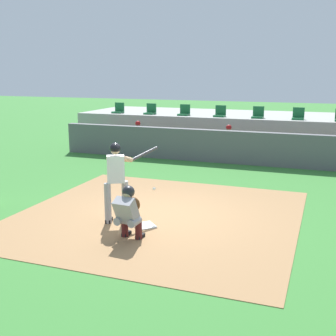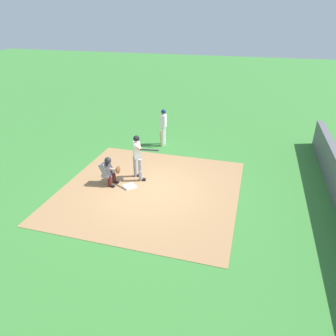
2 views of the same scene
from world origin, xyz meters
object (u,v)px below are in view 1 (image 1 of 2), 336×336
at_px(dugout_player_1, 228,141).
at_px(stadium_seat_1, 150,111).
at_px(home_plate, 144,226).
at_px(catcher_crouched, 129,211).
at_px(batter_at_plate, 117,177).
at_px(stadium_seat_5, 298,116).
at_px(stadium_seat_2, 184,112).
at_px(stadium_seat_4, 258,115).
at_px(stadium_seat_0, 119,110).
at_px(stadium_seat_3, 220,113).
at_px(dugout_player_0, 137,136).

distance_m(dugout_player_1, stadium_seat_1, 4.63).
relative_size(home_plate, catcher_crouched, 0.27).
xyz_separation_m(batter_at_plate, dugout_player_1, (0.69, 8.03, -0.36)).
distance_m(dugout_player_1, stadium_seat_5, 3.28).
bearing_deg(stadium_seat_5, home_plate, -103.47).
xyz_separation_m(home_plate, stadium_seat_1, (-4.06, 10.18, 1.51)).
distance_m(stadium_seat_2, stadium_seat_4, 3.25).
xyz_separation_m(batter_at_plate, stadium_seat_0, (-5.00, 10.07, 0.50)).
bearing_deg(catcher_crouched, stadium_seat_4, 85.81).
bearing_deg(dugout_player_1, stadium_seat_3, 111.95).
height_order(stadium_seat_1, stadium_seat_2, same).
bearing_deg(catcher_crouched, stadium_seat_3, 94.29).
distance_m(home_plate, stadium_seat_1, 11.06).
bearing_deg(stadium_seat_5, catcher_crouched, -102.49).
distance_m(batter_at_plate, stadium_seat_2, 10.23).
xyz_separation_m(stadium_seat_4, stadium_seat_5, (1.62, 0.00, 0.00)).
bearing_deg(batter_at_plate, stadium_seat_1, 108.55).
xyz_separation_m(stadium_seat_0, stadium_seat_5, (8.12, 0.00, 0.00)).
distance_m(dugout_player_0, stadium_seat_3, 3.75).
relative_size(catcher_crouched, stadium_seat_3, 3.43).
xyz_separation_m(catcher_crouched, stadium_seat_4, (0.80, 10.96, 0.93)).
height_order(home_plate, stadium_seat_3, stadium_seat_3).
distance_m(batter_at_plate, stadium_seat_4, 10.19).
distance_m(catcher_crouched, stadium_seat_0, 12.39).
relative_size(home_plate, batter_at_plate, 0.24).
bearing_deg(batter_at_plate, dugout_player_1, 85.08).
bearing_deg(stadium_seat_1, catcher_crouched, -69.62).
height_order(home_plate, stadium_seat_0, stadium_seat_0).
xyz_separation_m(dugout_player_1, stadium_seat_3, (-0.82, 2.03, 0.86)).
bearing_deg(stadium_seat_2, stadium_seat_5, 0.00).
distance_m(dugout_player_0, stadium_seat_5, 6.66).
distance_m(batter_at_plate, dugout_player_1, 8.07).
relative_size(stadium_seat_4, stadium_seat_5, 1.00).
relative_size(dugout_player_1, stadium_seat_0, 2.71).
distance_m(stadium_seat_0, stadium_seat_1, 1.62).
distance_m(stadium_seat_2, stadium_seat_3, 1.62).
distance_m(catcher_crouched, stadium_seat_2, 11.27).
xyz_separation_m(home_plate, stadium_seat_5, (2.44, 10.18, 1.51)).
bearing_deg(batter_at_plate, dugout_player_0, 111.46).
xyz_separation_m(dugout_player_0, stadium_seat_5, (6.28, 2.03, 0.86)).
relative_size(home_plate, stadium_seat_4, 0.92).
bearing_deg(stadium_seat_5, stadium_seat_2, 180.00).
bearing_deg(stadium_seat_0, home_plate, -60.81).
relative_size(catcher_crouched, stadium_seat_4, 3.43).
bearing_deg(batter_at_plate, stadium_seat_5, 72.78).
relative_size(dugout_player_0, stadium_seat_2, 2.71).
bearing_deg(stadium_seat_3, stadium_seat_2, 180.00).
bearing_deg(catcher_crouched, stadium_seat_5, 77.51).
height_order(stadium_seat_1, stadium_seat_3, same).
bearing_deg(stadium_seat_4, home_plate, -94.56).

